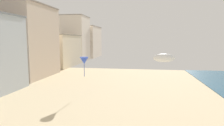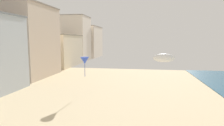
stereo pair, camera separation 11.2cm
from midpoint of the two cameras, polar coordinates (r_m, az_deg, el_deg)
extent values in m
cube|color=#C6B29E|center=(54.19, -25.90, 5.66)|extent=(14.80, 15.22, 17.59)
cube|color=slate|center=(54.85, -26.40, 15.03)|extent=(15.10, 15.52, 0.30)
cube|color=beige|center=(71.96, -16.48, 3.49)|extent=(13.59, 18.35, 10.83)
cube|color=gray|center=(71.88, -16.63, 7.93)|extent=(13.86, 18.72, 0.30)
cube|color=silver|center=(89.02, -11.41, 7.04)|extent=(12.07, 12.72, 19.57)
cube|color=gray|center=(89.63, -11.56, 13.40)|extent=(12.31, 12.97, 0.30)
cube|color=silver|center=(106.38, -7.95, 6.15)|extent=(13.74, 19.96, 16.21)
cube|color=gray|center=(106.61, -8.02, 10.59)|extent=(14.01, 20.36, 0.30)
cone|color=blue|center=(33.55, -8.36, 0.72)|extent=(1.51, 1.51, 1.23)
cylinder|color=#233995|center=(33.78, -8.31, -2.17)|extent=(0.08, 0.08, 2.19)
ellipsoid|color=white|center=(16.56, 14.94, 1.49)|extent=(1.77, 0.49, 0.69)
camera|label=1|loc=(0.06, -90.18, -0.02)|focal=30.82mm
camera|label=2|loc=(0.06, 89.82, 0.02)|focal=30.82mm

